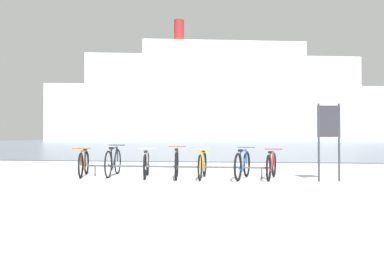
{
  "coord_description": "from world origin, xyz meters",
  "views": [
    {
      "loc": [
        1.59,
        -5.51,
        1.12
      ],
      "look_at": [
        0.11,
        7.2,
        1.33
      ],
      "focal_mm": 36.05,
      "sensor_mm": 36.0,
      "label": 1
    }
  ],
  "objects_px": {
    "bicycle_3": "(177,164)",
    "ferry_ship": "(229,101)",
    "bicycle_0": "(84,163)",
    "bicycle_2": "(146,164)",
    "bicycle_4": "(202,165)",
    "bicycle_5": "(242,165)",
    "bicycle_6": "(271,166)",
    "bicycle_1": "(113,162)",
    "info_sign": "(329,129)"
  },
  "relations": [
    {
      "from": "bicycle_1",
      "to": "bicycle_2",
      "type": "bearing_deg",
      "value": -12.76
    },
    {
      "from": "info_sign",
      "to": "bicycle_3",
      "type": "bearing_deg",
      "value": 175.79
    },
    {
      "from": "bicycle_0",
      "to": "info_sign",
      "type": "distance_m",
      "value": 6.3
    },
    {
      "from": "bicycle_1",
      "to": "bicycle_6",
      "type": "height_order",
      "value": "bicycle_1"
    },
    {
      "from": "bicycle_5",
      "to": "ferry_ship",
      "type": "bearing_deg",
      "value": 91.55
    },
    {
      "from": "bicycle_2",
      "to": "bicycle_4",
      "type": "height_order",
      "value": "same"
    },
    {
      "from": "bicycle_2",
      "to": "bicycle_6",
      "type": "xyz_separation_m",
      "value": [
        3.19,
        -0.04,
        -0.0
      ]
    },
    {
      "from": "info_sign",
      "to": "ferry_ship",
      "type": "relative_size",
      "value": 0.03
    },
    {
      "from": "info_sign",
      "to": "ferry_ship",
      "type": "distance_m",
      "value": 55.33
    },
    {
      "from": "bicycle_4",
      "to": "ferry_ship",
      "type": "xyz_separation_m",
      "value": [
        -0.47,
        54.71,
        6.39
      ]
    },
    {
      "from": "bicycle_4",
      "to": "bicycle_5",
      "type": "distance_m",
      "value": 1.01
    },
    {
      "from": "bicycle_3",
      "to": "info_sign",
      "type": "xyz_separation_m",
      "value": [
        3.7,
        -0.27,
        0.88
      ]
    },
    {
      "from": "bicycle_3",
      "to": "info_sign",
      "type": "distance_m",
      "value": 3.82
    },
    {
      "from": "bicycle_0",
      "to": "bicycle_5",
      "type": "xyz_separation_m",
      "value": [
        4.19,
        -0.11,
        0.01
      ]
    },
    {
      "from": "bicycle_3",
      "to": "bicycle_0",
      "type": "bearing_deg",
      "value": 177.41
    },
    {
      "from": "bicycle_0",
      "to": "bicycle_1",
      "type": "relative_size",
      "value": 0.91
    },
    {
      "from": "bicycle_0",
      "to": "bicycle_6",
      "type": "xyz_separation_m",
      "value": [
        4.9,
        -0.08,
        -0.01
      ]
    },
    {
      "from": "bicycle_0",
      "to": "bicycle_5",
      "type": "distance_m",
      "value": 4.19
    },
    {
      "from": "ferry_ship",
      "to": "bicycle_2",
      "type": "bearing_deg",
      "value": -91.05
    },
    {
      "from": "bicycle_1",
      "to": "bicycle_3",
      "type": "xyz_separation_m",
      "value": [
        1.77,
        -0.29,
        -0.01
      ]
    },
    {
      "from": "bicycle_1",
      "to": "info_sign",
      "type": "distance_m",
      "value": 5.57
    },
    {
      "from": "bicycle_4",
      "to": "bicycle_5",
      "type": "relative_size",
      "value": 0.99
    },
    {
      "from": "bicycle_1",
      "to": "ferry_ship",
      "type": "relative_size",
      "value": 0.03
    },
    {
      "from": "bicycle_0",
      "to": "bicycle_6",
      "type": "distance_m",
      "value": 4.9
    },
    {
      "from": "bicycle_3",
      "to": "bicycle_5",
      "type": "bearing_deg",
      "value": 0.05
    },
    {
      "from": "bicycle_0",
      "to": "info_sign",
      "type": "height_order",
      "value": "info_sign"
    },
    {
      "from": "ferry_ship",
      "to": "bicycle_4",
      "type": "bearing_deg",
      "value": -89.5
    },
    {
      "from": "bicycle_0",
      "to": "info_sign",
      "type": "relative_size",
      "value": 0.85
    },
    {
      "from": "bicycle_0",
      "to": "bicycle_2",
      "type": "bearing_deg",
      "value": -1.35
    },
    {
      "from": "bicycle_1",
      "to": "bicycle_2",
      "type": "distance_m",
      "value": 0.99
    },
    {
      "from": "bicycle_2",
      "to": "bicycle_5",
      "type": "xyz_separation_m",
      "value": [
        2.48,
        -0.07,
        0.02
      ]
    },
    {
      "from": "ferry_ship",
      "to": "info_sign",
      "type": "bearing_deg",
      "value": -86.34
    },
    {
      "from": "ferry_ship",
      "to": "bicycle_0",
      "type": "bearing_deg",
      "value": -92.84
    },
    {
      "from": "ferry_ship",
      "to": "bicycle_3",
      "type": "bearing_deg",
      "value": -90.2
    },
    {
      "from": "bicycle_0",
      "to": "bicycle_3",
      "type": "relative_size",
      "value": 0.96
    },
    {
      "from": "bicycle_4",
      "to": "bicycle_6",
      "type": "height_order",
      "value": "same"
    },
    {
      "from": "bicycle_1",
      "to": "bicycle_5",
      "type": "xyz_separation_m",
      "value": [
        3.44,
        -0.29,
        -0.02
      ]
    },
    {
      "from": "bicycle_5",
      "to": "ferry_ship",
      "type": "height_order",
      "value": "ferry_ship"
    },
    {
      "from": "bicycle_0",
      "to": "ferry_ship",
      "type": "xyz_separation_m",
      "value": [
        2.71,
        54.56,
        6.38
      ]
    },
    {
      "from": "bicycle_1",
      "to": "bicycle_6",
      "type": "xyz_separation_m",
      "value": [
        4.15,
        -0.26,
        -0.04
      ]
    },
    {
      "from": "bicycle_4",
      "to": "bicycle_2",
      "type": "bearing_deg",
      "value": 175.76
    },
    {
      "from": "bicycle_2",
      "to": "bicycle_5",
      "type": "relative_size",
      "value": 1.04
    },
    {
      "from": "bicycle_3",
      "to": "ferry_ship",
      "type": "distance_m",
      "value": 55.05
    },
    {
      "from": "info_sign",
      "to": "bicycle_0",
      "type": "bearing_deg",
      "value": 176.45
    },
    {
      "from": "bicycle_2",
      "to": "bicycle_6",
      "type": "distance_m",
      "value": 3.19
    },
    {
      "from": "bicycle_5",
      "to": "info_sign",
      "type": "bearing_deg",
      "value": -7.66
    },
    {
      "from": "bicycle_0",
      "to": "bicycle_4",
      "type": "distance_m",
      "value": 3.19
    },
    {
      "from": "bicycle_6",
      "to": "bicycle_0",
      "type": "bearing_deg",
      "value": 179.06
    },
    {
      "from": "bicycle_3",
      "to": "bicycle_6",
      "type": "xyz_separation_m",
      "value": [
        2.38,
        0.03,
        -0.03
      ]
    },
    {
      "from": "bicycle_1",
      "to": "bicycle_3",
      "type": "bearing_deg",
      "value": -9.34
    }
  ]
}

